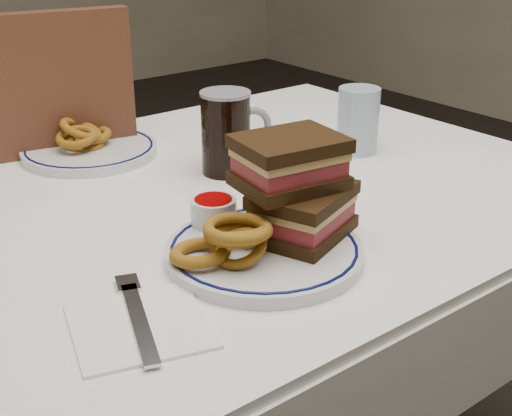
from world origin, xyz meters
TOP-DOWN VIEW (x-y plane):
  - dining_table at (0.00, 0.00)m, footprint 1.27×0.87m
  - chair_far at (-0.12, 0.47)m, footprint 0.54×0.54m
  - main_plate at (-0.03, -0.22)m, footprint 0.25×0.25m
  - reuben_sandwich at (0.02, -0.22)m, footprint 0.16×0.15m
  - onion_rings_main at (-0.08, -0.22)m, footprint 0.12×0.11m
  - ketchup_ramekin at (-0.04, -0.12)m, footprint 0.06×0.06m
  - beer_mug at (0.12, 0.06)m, footprint 0.12×0.08m
  - water_glass at (0.36, 0.00)m, footprint 0.07×0.07m
  - far_plate at (-0.03, 0.28)m, footprint 0.24×0.24m
  - onion_rings_far at (-0.03, 0.28)m, footprint 0.11×0.08m
  - napkin_fork at (-0.23, -0.26)m, footprint 0.18×0.19m

SIDE VIEW (x-z plane):
  - chair_far at x=-0.12m, z-range 0.04..1.04m
  - dining_table at x=0.00m, z-range 0.27..1.02m
  - napkin_fork at x=-0.23m, z-range 0.75..0.76m
  - far_plate at x=-0.03m, z-range 0.75..0.77m
  - main_plate at x=-0.03m, z-range 0.75..0.77m
  - onion_rings_far at x=-0.03m, z-range 0.75..0.83m
  - ketchup_ramekin at x=-0.04m, z-range 0.77..0.81m
  - onion_rings_main at x=-0.08m, z-range 0.76..0.82m
  - water_glass at x=0.36m, z-range 0.75..0.87m
  - beer_mug at x=0.12m, z-range 0.75..0.89m
  - reuben_sandwich at x=0.02m, z-range 0.77..0.90m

